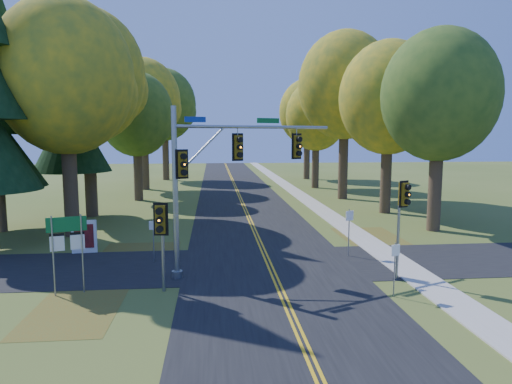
{
  "coord_description": "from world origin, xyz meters",
  "views": [
    {
      "loc": [
        -2.61,
        -18.99,
        6.15
      ],
      "look_at": [
        -0.41,
        4.25,
        3.2
      ],
      "focal_mm": 32.0,
      "sensor_mm": 36.0,
      "label": 1
    }
  ],
  "objects": [
    {
      "name": "pine_c",
      "position": [
        -13.0,
        16.0,
        9.69
      ],
      "size": [
        5.6,
        5.6,
        20.56
      ],
      "color": "#38281C",
      "rests_on": "ground"
    },
    {
      "name": "leaf_patch_e",
      "position": [
        6.8,
        6.0,
        0.01
      ],
      "size": [
        3.5,
        8.0,
        0.0
      ],
      "primitive_type": "cube",
      "color": "brown",
      "rests_on": "ground"
    },
    {
      "name": "info_kiosk",
      "position": [
        -9.33,
        4.98,
        0.86
      ],
      "size": [
        1.26,
        0.32,
        1.73
      ],
      "rotation": [
        0.0,
        0.0,
        0.11
      ],
      "color": "silver",
      "rests_on": "ground"
    },
    {
      "name": "centerline_left",
      "position": [
        -0.1,
        0.0,
        0.03
      ],
      "size": [
        0.1,
        160.0,
        0.01
      ],
      "primitive_type": "cube",
      "color": "gold",
      "rests_on": "road_main"
    },
    {
      "name": "sidewalk_east",
      "position": [
        6.2,
        0.0,
        0.03
      ],
      "size": [
        1.6,
        160.0,
        0.06
      ],
      "primitive_type": "cube",
      "color": "#9E998E",
      "rests_on": "ground"
    },
    {
      "name": "tree_w_e",
      "position": [
        -8.92,
        44.09,
        10.07
      ],
      "size": [
        8.4,
        8.4,
        14.97
      ],
      "color": "#38281C",
      "rests_on": "ground"
    },
    {
      "name": "centerline_right",
      "position": [
        0.1,
        0.0,
        0.03
      ],
      "size": [
        0.1,
        160.0,
        0.01
      ],
      "primitive_type": "cube",
      "color": "gold",
      "rests_on": "road_main"
    },
    {
      "name": "reg_sign_e_north",
      "position": [
        4.2,
        3.05,
        1.66
      ],
      "size": [
        0.44,
        0.21,
        2.43
      ],
      "rotation": [
        0.0,
        0.0,
        0.4
      ],
      "color": "gray",
      "rests_on": "ground"
    },
    {
      "name": "tree_w_c",
      "position": [
        -9.54,
        24.47,
        7.94
      ],
      "size": [
        6.8,
        6.8,
        11.91
      ],
      "color": "#38281C",
      "rests_on": "ground"
    },
    {
      "name": "tree_w_d",
      "position": [
        -10.13,
        33.18,
        9.78
      ],
      "size": [
        8.2,
        8.2,
        14.56
      ],
      "color": "#38281C",
      "rests_on": "ground"
    },
    {
      "name": "reg_sign_e_south",
      "position": [
        4.2,
        -2.81,
        1.44
      ],
      "size": [
        0.38,
        0.18,
        2.11
      ],
      "rotation": [
        0.0,
        0.0,
        0.39
      ],
      "color": "gray",
      "rests_on": "ground"
    },
    {
      "name": "tree_e_d",
      "position": [
        9.26,
        32.87,
        8.24
      ],
      "size": [
        7.0,
        7.0,
        12.32
      ],
      "color": "#38281C",
      "rests_on": "ground"
    },
    {
      "name": "east_signal_pole",
      "position": [
        5.23,
        -0.94,
        3.23
      ],
      "size": [
        0.46,
        0.56,
        4.26
      ],
      "rotation": [
        0.0,
        0.0,
        0.43
      ],
      "color": "gray",
      "rests_on": "ground"
    },
    {
      "name": "leaf_patch_w_far",
      "position": [
        -7.5,
        -3.0,
        0.01
      ],
      "size": [
        3.0,
        5.0,
        0.0
      ],
      "primitive_type": "cube",
      "color": "brown",
      "rests_on": "ground"
    },
    {
      "name": "tree_e_e",
      "position": [
        10.47,
        43.58,
        9.19
      ],
      "size": [
        7.8,
        7.8,
        13.74
      ],
      "color": "#38281C",
      "rests_on": "ground"
    },
    {
      "name": "road_main",
      "position": [
        0.0,
        0.0,
        0.01
      ],
      "size": [
        8.0,
        160.0,
        0.02
      ],
      "primitive_type": "cube",
      "color": "black",
      "rests_on": "ground"
    },
    {
      "name": "route_sign_cluster",
      "position": [
        -8.2,
        -1.32,
        2.19
      ],
      "size": [
        1.41,
        0.45,
        3.11
      ],
      "rotation": [
        0.0,
        0.0,
        0.29
      ],
      "color": "gray",
      "rests_on": "ground"
    },
    {
      "name": "tree_e_c",
      "position": [
        9.88,
        23.69,
        10.66
      ],
      "size": [
        8.8,
        8.8,
        15.79
      ],
      "color": "#38281C",
      "rests_on": "ground"
    },
    {
      "name": "reg_sign_w",
      "position": [
        -5.51,
        2.91,
        1.43
      ],
      "size": [
        0.39,
        0.14,
        2.09
      ],
      "rotation": [
        0.0,
        0.0,
        -0.27
      ],
      "color": "gray",
      "rests_on": "ground"
    },
    {
      "name": "traffic_mast",
      "position": [
        -2.35,
        1.03,
        4.71
      ],
      "size": [
        7.49,
        3.52,
        7.33
      ],
      "rotation": [
        0.0,
        0.0,
        0.4
      ],
      "color": "gray",
      "rests_on": "ground"
    },
    {
      "name": "ped_signal_pole",
      "position": [
        -4.62,
        -1.56,
        2.66
      ],
      "size": [
        0.57,
        0.65,
        3.58
      ],
      "rotation": [
        0.0,
        0.0,
        -0.1
      ],
      "color": "gray",
      "rests_on": "ground"
    },
    {
      "name": "ground",
      "position": [
        0.0,
        0.0,
        0.0
      ],
      "size": [
        160.0,
        160.0,
        0.0
      ],
      "primitive_type": "plane",
      "color": "#42561E",
      "rests_on": "ground"
    },
    {
      "name": "tree_w_a",
      "position": [
        -11.13,
        9.38,
        9.49
      ],
      "size": [
        8.0,
        8.0,
        14.15
      ],
      "color": "#38281C",
      "rests_on": "ground"
    },
    {
      "name": "tree_e_a",
      "position": [
        11.57,
        8.77,
        8.53
      ],
      "size": [
        7.2,
        7.2,
        12.73
      ],
      "color": "#38281C",
      "rests_on": "ground"
    },
    {
      "name": "road_cross",
      "position": [
        0.0,
        2.0,
        0.01
      ],
      "size": [
        60.0,
        6.0,
        0.02
      ],
      "primitive_type": "cube",
      "color": "black",
      "rests_on": "ground"
    },
    {
      "name": "leaf_patch_w_near",
      "position": [
        -6.5,
        4.0,
        0.01
      ],
      "size": [
        4.0,
        6.0,
        0.0
      ],
      "primitive_type": "cube",
      "color": "brown",
      "rests_on": "ground"
    },
    {
      "name": "tree_e_b",
      "position": [
        10.97,
        15.58,
        8.9
      ],
      "size": [
        7.6,
        7.6,
        13.33
      ],
      "color": "#38281C",
      "rests_on": "ground"
    },
    {
      "name": "tree_w_b",
      "position": [
        -11.72,
        16.29,
        10.37
      ],
      "size": [
        8.6,
        8.6,
        15.38
      ],
      "color": "#38281C",
      "rests_on": "ground"
    }
  ]
}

